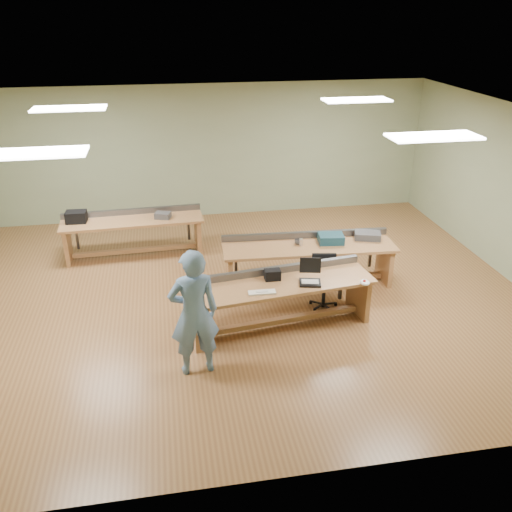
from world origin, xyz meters
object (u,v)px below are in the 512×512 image
object	(u,v)px
workbench_mid	(308,255)
parts_bin_grey	(367,235)
workbench_back	(133,228)
mug	(298,242)
person	(194,313)
task_chair	(324,288)
drinks_can	(301,242)
parts_bin_teal	(331,239)
camera_bag	(273,275)
workbench_front	(279,294)
laptop_base	(310,283)

from	to	relation	value
workbench_mid	parts_bin_grey	size ratio (longest dim) A/B	6.69
workbench_back	mug	bearing A→B (deg)	-33.45
person	task_chair	distance (m)	2.66
mug	drinks_can	xyz separation A→B (m)	(0.04, -0.05, 0.01)
mug	drinks_can	bearing A→B (deg)	-49.30
drinks_can	parts_bin_teal	bearing A→B (deg)	2.46
workbench_back	mug	size ratio (longest dim) A/B	22.07
mug	parts_bin_grey	bearing A→B (deg)	1.19
parts_bin_grey	drinks_can	size ratio (longest dim) A/B	3.80
workbench_back	person	xyz separation A→B (m)	(0.92, -3.99, 0.35)
workbench_mid	person	distance (m)	3.09
person	camera_bag	bearing A→B (deg)	-147.45
workbench_back	parts_bin_teal	xyz separation A→B (m)	(3.47, -1.76, 0.27)
workbench_front	laptop_base	distance (m)	0.51
parts_bin_teal	drinks_can	bearing A→B (deg)	-177.54
parts_bin_teal	workbench_mid	bearing A→B (deg)	-176.56
person	camera_bag	world-z (taller)	person
workbench_mid	laptop_base	size ratio (longest dim) A/B	9.57
person	mug	distance (m)	2.99
camera_bag	workbench_mid	bearing A→B (deg)	53.40
drinks_can	workbench_front	bearing A→B (deg)	-117.42
laptop_base	task_chair	world-z (taller)	task_chair
person	parts_bin_grey	size ratio (longest dim) A/B	3.98
laptop_base	person	bearing A→B (deg)	-143.23
parts_bin_grey	camera_bag	bearing A→B (deg)	-147.72
laptop_base	workbench_mid	bearing A→B (deg)	88.46
person	task_chair	bearing A→B (deg)	-154.53
person	parts_bin_grey	world-z (taller)	person
workbench_back	parts_bin_grey	world-z (taller)	parts_bin_grey
person	mug	size ratio (longest dim) A/B	14.54
workbench_mid	parts_bin_teal	world-z (taller)	parts_bin_teal
person	parts_bin_teal	world-z (taller)	person
workbench_back	parts_bin_teal	bearing A→B (deg)	-29.33
workbench_front	camera_bag	bearing A→B (deg)	119.33
camera_bag	laptop_base	bearing A→B (deg)	-23.79
parts_bin_teal	parts_bin_grey	world-z (taller)	parts_bin_teal
person	task_chair	size ratio (longest dim) A/B	2.06
laptop_base	mug	size ratio (longest dim) A/B	2.55
camera_bag	parts_bin_teal	world-z (taller)	camera_bag
task_chair	workbench_back	bearing A→B (deg)	149.71
workbench_mid	parts_bin_grey	xyz separation A→B (m)	(1.10, 0.08, 0.25)
workbench_front	parts_bin_grey	bearing A→B (deg)	27.96
parts_bin_teal	workbench_back	bearing A→B (deg)	153.09
workbench_mid	camera_bag	size ratio (longest dim) A/B	12.67
workbench_front	task_chair	xyz separation A→B (m)	(0.85, 0.46, -0.24)
laptop_base	mug	distance (m)	1.47
task_chair	workbench_mid	bearing A→B (deg)	103.36
task_chair	parts_bin_teal	bearing A→B (deg)	76.90
parts_bin_teal	person	bearing A→B (deg)	-138.74
mug	parts_bin_teal	bearing A→B (deg)	-2.52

